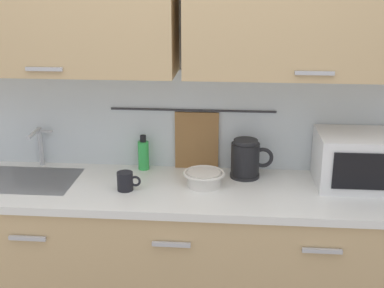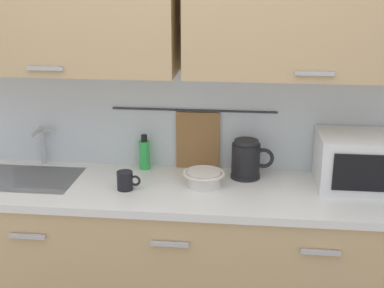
% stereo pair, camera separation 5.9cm
% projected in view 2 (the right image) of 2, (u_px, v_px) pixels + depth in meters
% --- Properties ---
extents(counter_unit, '(2.53, 0.64, 0.90)m').
position_uv_depth(counter_unit, '(177.00, 262.00, 2.75)').
color(counter_unit, tan).
rests_on(counter_unit, ground).
extents(back_wall_assembly, '(3.70, 0.41, 2.50)m').
position_uv_depth(back_wall_assembly, '(183.00, 58.00, 2.64)').
color(back_wall_assembly, silver).
rests_on(back_wall_assembly, ground).
extents(sink_faucet, '(0.09, 0.17, 0.22)m').
position_uv_depth(sink_faucet, '(41.00, 141.00, 2.86)').
color(sink_faucet, '#B2B5BA').
rests_on(sink_faucet, counter_unit).
extents(microwave, '(0.46, 0.35, 0.27)m').
position_uv_depth(microwave, '(364.00, 161.00, 2.57)').
color(microwave, white).
rests_on(microwave, counter_unit).
extents(electric_kettle, '(0.23, 0.16, 0.21)m').
position_uv_depth(electric_kettle, '(247.00, 159.00, 2.70)').
color(electric_kettle, black).
rests_on(electric_kettle, counter_unit).
extents(dish_soap_bottle, '(0.06, 0.06, 0.20)m').
position_uv_depth(dish_soap_bottle, '(145.00, 154.00, 2.83)').
color(dish_soap_bottle, green).
rests_on(dish_soap_bottle, counter_unit).
extents(mug_near_sink, '(0.12, 0.08, 0.09)m').
position_uv_depth(mug_near_sink, '(126.00, 181.00, 2.56)').
color(mug_near_sink, black).
rests_on(mug_near_sink, counter_unit).
extents(mixing_bowl, '(0.21, 0.21, 0.08)m').
position_uv_depth(mixing_bowl, '(204.00, 178.00, 2.60)').
color(mixing_bowl, silver).
rests_on(mixing_bowl, counter_unit).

